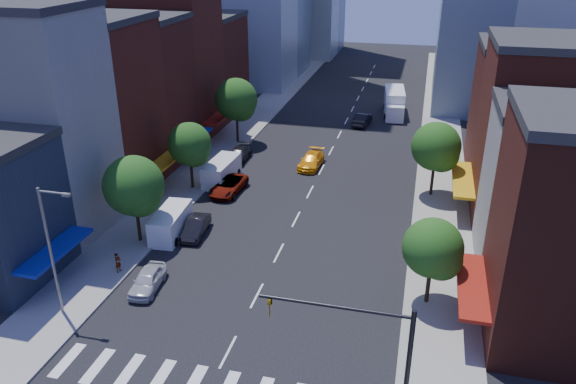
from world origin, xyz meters
name	(u,v)px	position (x,y,z in m)	size (l,w,h in m)	color
ground	(228,352)	(0.00, 0.00, 0.00)	(220.00, 220.00, 0.00)	black
sidewalk_left	(240,131)	(-12.50, 40.00, 0.07)	(5.00, 120.00, 0.15)	gray
sidewalk_right	(441,148)	(12.50, 40.00, 0.07)	(5.00, 120.00, 0.15)	gray
bldg_left_1	(27,125)	(-21.00, 12.00, 9.00)	(12.00, 8.00, 18.00)	silver
bldg_left_2	(88,108)	(-21.00, 20.50, 8.00)	(12.00, 9.00, 16.00)	#5C1F15
bldg_left_3	(132,91)	(-21.00, 29.00, 7.50)	(12.00, 8.00, 15.00)	#4C1C13
bldg_left_4	(165,66)	(-21.00, 37.50, 8.50)	(12.00, 9.00, 17.00)	#5C1F15
bldg_left_5	(196,67)	(-21.00, 47.00, 6.50)	(12.00, 10.00, 13.00)	#4C1C13
bldg_right_1	(573,196)	(21.00, 15.00, 6.00)	(12.00, 8.00, 12.00)	silver
bldg_right_2	(555,136)	(21.00, 24.00, 7.50)	(12.00, 10.00, 15.00)	#5C1F15
bldg_right_3	(535,114)	(21.00, 34.00, 6.50)	(12.00, 10.00, 13.00)	#4C1C13
traffic_signal	(394,380)	(9.94, -4.50, 4.16)	(7.24, 2.24, 8.00)	black
streetlight	(52,244)	(-11.81, 1.00, 5.28)	(2.25, 0.25, 9.00)	slate
tree_left_near	(135,188)	(-11.35, 10.92, 4.87)	(4.80, 4.80, 7.30)	black
tree_left_mid	(191,146)	(-11.35, 21.92, 4.53)	(4.20, 4.20, 6.65)	black
tree_left_far	(237,101)	(-11.35, 35.92, 5.20)	(5.00, 5.00, 7.75)	black
tree_right_near	(435,251)	(11.65, 7.92, 4.19)	(4.00, 4.00, 6.20)	black
tree_right_far	(438,149)	(11.65, 25.92, 4.86)	(4.60, 4.60, 7.20)	black
parked_car_front	(148,280)	(-7.76, 5.00, 0.72)	(1.70, 4.23, 1.44)	silver
parked_car_second	(196,227)	(-7.50, 13.23, 0.71)	(1.51, 4.33, 1.43)	black
parked_car_third	(229,186)	(-7.70, 21.95, 0.74)	(2.44, 5.30, 1.47)	#999999
parked_car_rear	(238,155)	(-9.50, 30.27, 0.73)	(2.04, 5.01, 1.45)	black
cargo_van_near	(170,224)	(-9.49, 12.59, 1.11)	(2.47, 5.38, 2.23)	white
cargo_van_far	(221,172)	(-9.25, 24.16, 1.16)	(2.49, 5.62, 2.35)	silver
taxi	(311,160)	(-1.26, 30.52, 0.74)	(2.08, 5.13, 1.49)	#FFA20D
traffic_car_oncoming	(362,119)	(2.29, 46.70, 0.80)	(1.68, 4.83, 1.59)	black
traffic_car_far	(395,114)	(6.32, 50.49, 0.65)	(1.54, 3.82, 1.30)	#999999
box_truck	(394,103)	(5.97, 52.51, 1.64)	(3.39, 8.81, 3.46)	white
pedestrian_near	(118,263)	(-10.79, 6.28, 0.92)	(0.56, 0.37, 1.55)	#999999
pedestrian_far	(156,227)	(-10.50, 12.05, 0.93)	(0.75, 0.59, 1.55)	#999999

